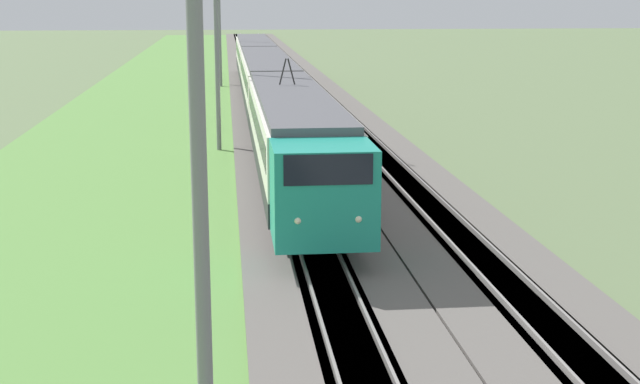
{
  "coord_description": "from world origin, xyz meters",
  "views": [
    {
      "loc": [
        -4.61,
        2.52,
        7.47
      ],
      "look_at": [
        19.2,
        0.0,
        2.18
      ],
      "focal_mm": 50.0,
      "sensor_mm": 36.0,
      "label": 1
    }
  ],
  "objects_px": {
    "passenger_train": "(267,81)",
    "catenary_mast_mid": "(218,51)",
    "catenary_mast_near": "(204,207)",
    "catenary_mast_far": "(220,30)"
  },
  "relations": [
    {
      "from": "passenger_train",
      "to": "catenary_mast_mid",
      "type": "xyz_separation_m",
      "value": [
        -11.77,
        2.85,
        2.57
      ]
    },
    {
      "from": "passenger_train",
      "to": "catenary_mast_near",
      "type": "xyz_separation_m",
      "value": [
        -43.17,
        2.85,
        2.37
      ]
    },
    {
      "from": "catenary_mast_mid",
      "to": "catenary_mast_far",
      "type": "bearing_deg",
      "value": -0.0
    },
    {
      "from": "catenary_mast_mid",
      "to": "catenary_mast_near",
      "type": "bearing_deg",
      "value": -180.0
    },
    {
      "from": "catenary_mast_near",
      "to": "catenary_mast_far",
      "type": "bearing_deg",
      "value": 0.0
    },
    {
      "from": "catenary_mast_mid",
      "to": "catenary_mast_far",
      "type": "xyz_separation_m",
      "value": [
        31.4,
        -0.0,
        -0.14
      ]
    },
    {
      "from": "catenary_mast_far",
      "to": "catenary_mast_near",
      "type": "bearing_deg",
      "value": -180.0
    },
    {
      "from": "passenger_train",
      "to": "catenary_mast_mid",
      "type": "height_order",
      "value": "catenary_mast_mid"
    },
    {
      "from": "catenary_mast_near",
      "to": "catenary_mast_mid",
      "type": "height_order",
      "value": "catenary_mast_mid"
    },
    {
      "from": "passenger_train",
      "to": "catenary_mast_far",
      "type": "relative_size",
      "value": 7.11
    }
  ]
}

